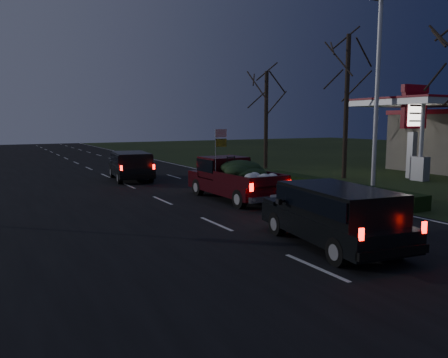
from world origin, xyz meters
name	(u,v)px	position (x,y,z in m)	size (l,w,h in m)	color
ground	(216,224)	(0.00, 0.00, 0.00)	(120.00, 120.00, 0.00)	black
road_asphalt	(216,224)	(0.00, 0.00, 0.01)	(14.00, 120.00, 0.02)	black
hedge_row	(331,187)	(7.80, 3.00, 0.30)	(1.00, 10.00, 0.60)	black
light_pole	(378,76)	(9.50, 2.00, 5.48)	(0.50, 0.90, 9.16)	silver
gas_price_pylon	(414,116)	(16.00, 4.99, 3.77)	(2.00, 0.41, 5.57)	gray
gas_canopy	(422,107)	(18.00, 6.00, 4.35)	(7.10, 6.10, 4.88)	silver
bare_tree_mid	(348,72)	(12.50, 7.00, 6.35)	(3.60, 3.60, 8.50)	black
bare_tree_far	(266,96)	(11.50, 14.00, 5.23)	(3.60, 3.60, 7.00)	black
pickup_truck	(234,176)	(2.90, 3.82, 1.03)	(2.13, 5.31, 2.76)	#37070D
lead_suv	(131,163)	(0.81, 12.21, 1.01)	(2.50, 4.85, 1.34)	black
rear_suv	(335,210)	(1.59, -3.90, 1.02)	(2.59, 4.93, 1.35)	black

